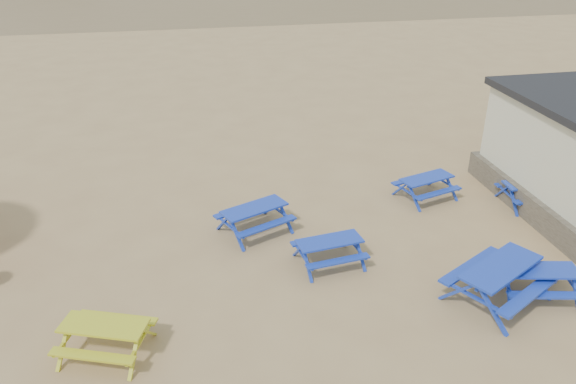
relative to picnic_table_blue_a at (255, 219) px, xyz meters
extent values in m
plane|color=tan|center=(0.53, -1.35, -0.36)|extent=(400.00, 400.00, 0.00)
cube|color=#1835B4|center=(0.00, 0.00, 0.34)|extent=(1.85, 1.31, 0.05)
cube|color=#1835B4|center=(-0.23, 0.53, 0.07)|extent=(1.68, 0.91, 0.05)
cube|color=#1835B4|center=(0.23, -0.53, 0.07)|extent=(1.68, 0.91, 0.05)
cube|color=#1835B4|center=(5.20, 0.91, 0.28)|extent=(1.70, 1.05, 0.04)
cube|color=#1835B4|center=(5.05, 1.42, 0.03)|extent=(1.59, 0.67, 0.04)
cube|color=#1835B4|center=(5.35, 0.41, 0.03)|extent=(1.59, 0.67, 0.04)
cube|color=#1835B4|center=(7.98, -0.08, 0.29)|extent=(1.65, 0.71, 0.05)
cube|color=#1835B4|center=(8.01, 0.46, 0.04)|extent=(1.63, 0.31, 0.05)
cube|color=#1835B4|center=(7.95, -0.62, 0.04)|extent=(1.63, 0.31, 0.05)
cube|color=#1835B4|center=(1.52, -1.84, 0.27)|extent=(1.62, 0.80, 0.04)
cube|color=#1835B4|center=(1.45, -1.33, 0.03)|extent=(1.57, 0.42, 0.04)
cube|color=#1835B4|center=(1.59, -2.35, 0.03)|extent=(1.57, 0.42, 0.04)
cube|color=#1835B4|center=(5.63, -3.94, 0.30)|extent=(1.74, 0.98, 0.05)
cube|color=#1835B4|center=(5.75, -3.41, 0.05)|extent=(1.66, 0.58, 0.05)
cube|color=#1835B4|center=(5.52, -4.48, 0.05)|extent=(1.66, 0.58, 0.05)
cube|color=#1835B4|center=(4.72, -3.90, 0.47)|extent=(2.19, 1.71, 0.06)
cube|color=#1835B4|center=(4.39, -3.30, 0.15)|extent=(1.94, 1.25, 0.06)
cube|color=#1835B4|center=(5.06, -4.50, 0.15)|extent=(1.94, 1.25, 0.06)
cube|color=#BCD01F|center=(-3.44, -3.92, 0.29)|extent=(1.73, 1.16, 0.04)
cube|color=#BCD01F|center=(-3.25, -3.42, 0.04)|extent=(1.59, 0.78, 0.04)
cube|color=#BCD01F|center=(-3.63, -4.43, 0.04)|extent=(1.59, 0.78, 0.04)
camera|label=1|loc=(-1.69, -12.69, 7.27)|focal=35.00mm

